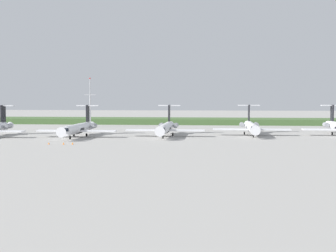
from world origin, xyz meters
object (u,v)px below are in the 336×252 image
(safety_cone_rear_marker, at_px, (73,143))
(safety_cone_front_marker, at_px, (49,143))
(regional_jet_third, at_px, (166,128))
(safety_cone_mid_marker, at_px, (64,143))
(regional_jet_second, at_px, (78,128))
(antenna_mast, at_px, (90,106))
(regional_jet_fourth, at_px, (251,127))

(safety_cone_rear_marker, bearing_deg, safety_cone_front_marker, -176.92)
(regional_jet_third, distance_m, safety_cone_mid_marker, 34.98)
(regional_jet_second, distance_m, regional_jet_third, 25.29)
(antenna_mast, xyz_separation_m, safety_cone_front_marker, (7.63, -67.97, -7.62))
(regional_jet_fourth, relative_size, safety_cone_front_marker, 56.36)
(regional_jet_third, bearing_deg, antenna_mast, 129.17)
(regional_jet_fourth, bearing_deg, safety_cone_front_marker, -146.92)
(regional_jet_fourth, distance_m, antenna_mast, 68.33)
(regional_jet_second, relative_size, regional_jet_fourth, 1.00)
(regional_jet_fourth, bearing_deg, regional_jet_third, -166.18)
(safety_cone_front_marker, relative_size, safety_cone_mid_marker, 1.00)
(safety_cone_mid_marker, bearing_deg, safety_cone_rear_marker, 10.05)
(regional_jet_fourth, distance_m, safety_cone_rear_marker, 55.88)
(antenna_mast, relative_size, safety_cone_front_marker, 34.28)
(regional_jet_third, distance_m, regional_jet_fourth, 25.92)
(antenna_mast, relative_size, safety_cone_rear_marker, 34.28)
(safety_cone_mid_marker, bearing_deg, safety_cone_front_marker, 179.04)
(regional_jet_third, relative_size, antenna_mast, 1.64)
(antenna_mast, relative_size, safety_cone_mid_marker, 34.28)
(regional_jet_second, bearing_deg, safety_cone_front_marker, -92.44)
(regional_jet_fourth, bearing_deg, antenna_mast, 149.28)
(regional_jet_second, relative_size, safety_cone_front_marker, 56.36)
(safety_cone_front_marker, height_order, safety_cone_rear_marker, same)
(safety_cone_front_marker, bearing_deg, safety_cone_rear_marker, 3.08)
(regional_jet_fourth, distance_m, safety_cone_front_marker, 60.82)
(safety_cone_mid_marker, relative_size, safety_cone_rear_marker, 1.00)
(regional_jet_third, height_order, safety_cone_rear_marker, regional_jet_third)
(safety_cone_front_marker, xyz_separation_m, safety_cone_rear_marker, (5.79, 0.31, 0.00))
(regional_jet_third, height_order, safety_cone_front_marker, regional_jet_third)
(antenna_mast, xyz_separation_m, safety_cone_rear_marker, (13.43, -67.66, -7.62))
(safety_cone_front_marker, height_order, safety_cone_mid_marker, same)
(regional_jet_second, bearing_deg, safety_cone_mid_marker, -82.94)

